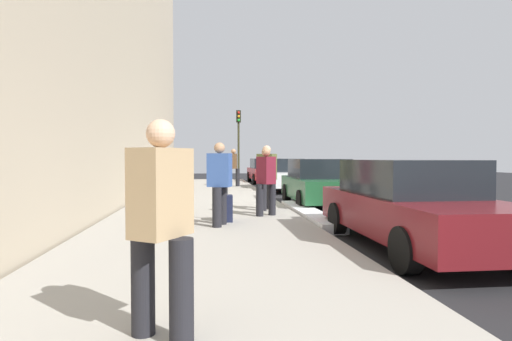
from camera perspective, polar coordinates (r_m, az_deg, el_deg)
The scene contains 15 objects.
ground_plane at distance 13.73m, azimuth 7.05°, elevation -4.73°, with size 56.00×56.00×0.00m, color black.
sidewalk at distance 13.34m, azimuth -6.91°, elevation -4.59°, with size 28.00×4.60×0.15m, color #A39E93.
lane_stripe_centre at distance 14.81m, azimuth 19.21°, elevation -4.32°, with size 28.00×0.14×0.01m, color gold.
snow_bank_curb at distance 10.62m, azimuth 7.24°, elevation -6.03°, with size 4.62×0.56×0.22m, color white.
parked_car_red at distance 25.45m, azimuth 1.29°, elevation -0.02°, with size 4.70×1.95×1.51m.
parked_car_white at distance 19.19m, azimuth 3.80°, elevation -0.61°, with size 4.23×1.96×1.51m.
parked_car_green at distance 13.24m, azimuth 8.74°, elevation -1.69°, with size 4.23×1.98×1.51m.
parked_car_maroon at distance 7.53m, azimuth 20.62°, elevation -4.36°, with size 4.65×1.91×1.51m.
pedestrian_tan_coat at distance 3.25m, azimuth -13.01°, elevation -7.04°, with size 0.54×0.50×1.69m.
pedestrian_blue_coat at distance 8.46m, azimuth -5.08°, elevation -1.52°, with size 0.55×0.53×1.71m.
pedestrian_burgundy_coat at distance 9.91m, azimuth 1.39°, elevation -1.26°, with size 0.52×0.50×1.64m.
pedestrian_brown_coat at distance 20.30m, azimuth -3.14°, elevation 0.59°, with size 0.54×0.61×1.85m.
pedestrian_olive_coat at distance 11.01m, azimuth 1.49°, elevation -0.71°, with size 0.52×0.55×1.73m.
traffic_light_pole at distance 24.20m, azimuth -2.44°, elevation 5.17°, with size 0.35×0.26×4.18m.
rolling_suitcase at distance 9.06m, azimuth -4.00°, elevation -5.23°, with size 0.34×0.22×0.94m.
Camera 1 is at (13.26, -3.22, 1.55)m, focal length 28.83 mm.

